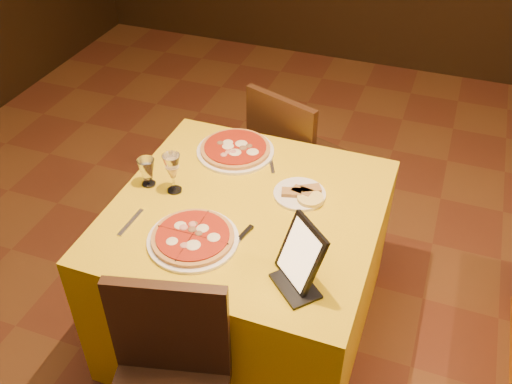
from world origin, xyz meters
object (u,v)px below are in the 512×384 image
(chair_main_far, at_px, (300,157))
(pizza_near, at_px, (193,238))
(main_table, at_px, (247,270))
(pizza_far, at_px, (235,150))
(wine_glass, at_px, (173,173))
(tablet, at_px, (301,254))
(water_glass, at_px, (147,172))

(chair_main_far, distance_m, pizza_near, 1.14)
(main_table, distance_m, pizza_far, 0.56)
(main_table, distance_m, wine_glass, 0.57)
(chair_main_far, bearing_deg, tablet, 126.01)
(main_table, bearing_deg, pizza_far, 118.25)
(pizza_near, bearing_deg, chair_main_far, 83.66)
(pizza_near, xyz_separation_m, water_glass, (-0.34, 0.26, 0.05))
(tablet, bearing_deg, pizza_far, 170.66)
(pizza_near, relative_size, pizza_far, 0.98)
(main_table, height_order, chair_main_far, chair_main_far)
(pizza_near, height_order, tablet, tablet)
(chair_main_far, distance_m, pizza_far, 0.60)
(pizza_near, bearing_deg, tablet, -5.14)
(water_glass, relative_size, tablet, 0.53)
(pizza_near, bearing_deg, water_glass, 142.17)
(chair_main_far, bearing_deg, pizza_far, 88.23)
(wine_glass, bearing_deg, pizza_near, -51.14)
(main_table, bearing_deg, wine_glass, -179.39)
(main_table, xyz_separation_m, pizza_near, (-0.12, -0.26, 0.39))
(pizza_far, height_order, tablet, tablet)
(water_glass, height_order, tablet, tablet)
(tablet, bearing_deg, chair_main_far, 148.59)
(main_table, height_order, pizza_near, pizza_near)
(chair_main_far, relative_size, water_glass, 7.00)
(tablet, bearing_deg, water_glass, -158.34)
(water_glass, bearing_deg, main_table, 0.25)
(pizza_near, distance_m, water_glass, 0.43)
(wine_glass, bearing_deg, tablet, -24.65)
(chair_main_far, height_order, wine_glass, wine_glass)
(main_table, height_order, tablet, tablet)
(pizza_near, distance_m, tablet, 0.46)
(pizza_far, distance_m, tablet, 0.84)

